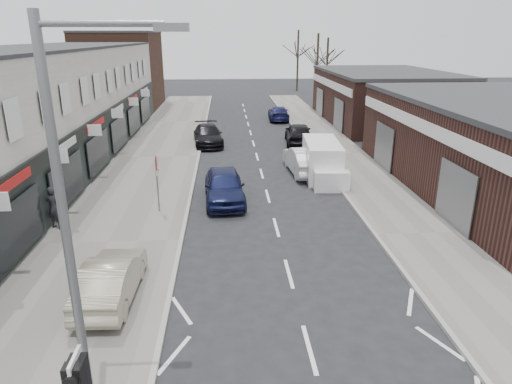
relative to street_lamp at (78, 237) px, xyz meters
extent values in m
cube|color=slate|center=(-2.22, 22.80, -4.56)|extent=(5.50, 64.00, 0.12)
cube|color=slate|center=(10.28, 22.80, -4.56)|extent=(3.50, 64.00, 0.12)
cube|color=silver|center=(-8.97, 20.30, -1.07)|extent=(8.00, 41.00, 7.10)
cube|color=#44291D|center=(-8.97, 45.80, -0.62)|extent=(8.00, 10.00, 8.00)
cube|color=#3A1F1A|center=(17.03, 14.80, -2.37)|extent=(10.00, 18.00, 4.50)
cube|color=#3A1F1A|center=(17.03, 34.80, -2.37)|extent=(10.00, 16.00, 4.50)
cube|color=black|center=(0.13, -1.08, -1.95)|extent=(0.26, 0.20, 0.90)
cylinder|color=slate|center=(-0.17, 0.00, -0.50)|extent=(0.16, 0.16, 8.00)
cylinder|color=slate|center=(0.73, 0.00, 3.30)|extent=(1.80, 0.10, 0.10)
cube|color=slate|center=(1.73, 0.00, 3.25)|extent=(0.50, 0.22, 0.12)
cylinder|color=slate|center=(-0.67, 12.80, -3.25)|extent=(0.07, 0.07, 2.50)
cube|color=white|center=(-0.62, 12.80, -2.65)|extent=(0.04, 0.45, 0.25)
cube|color=white|center=(7.93, 18.06, -3.59)|extent=(2.21, 4.64, 2.06)
cube|color=white|center=(7.93, 15.41, -4.08)|extent=(1.87, 0.92, 1.08)
cylinder|color=black|center=(7.09, 16.48, -4.28)|extent=(0.22, 0.69, 0.69)
cylinder|color=black|center=(8.76, 16.48, -4.28)|extent=(0.22, 0.69, 0.69)
cylinder|color=black|center=(7.09, 19.64, -4.28)|extent=(0.22, 0.69, 0.69)
cylinder|color=black|center=(8.76, 19.64, -4.28)|extent=(0.22, 0.69, 0.69)
imported|color=#A19A81|center=(-1.11, 5.45, -3.83)|extent=(1.52, 4.09, 1.33)
imported|color=black|center=(-4.67, 11.07, -3.58)|extent=(0.79, 0.67, 1.84)
imported|color=#141A41|center=(2.33, 14.16, -3.82)|extent=(2.13, 4.77, 1.59)
imported|color=black|center=(1.13, 26.60, -3.90)|extent=(2.51, 5.16, 1.45)
imported|color=silver|center=(7.05, 18.76, -3.82)|extent=(2.01, 4.94, 1.59)
imported|color=black|center=(7.90, 26.46, -3.82)|extent=(2.24, 4.81, 1.59)
imported|color=#141640|center=(7.55, 36.61, -3.95)|extent=(2.07, 4.67, 1.33)
camera|label=1|loc=(2.47, -7.01, 3.14)|focal=32.00mm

